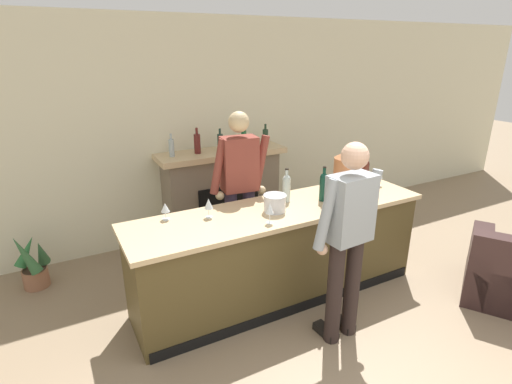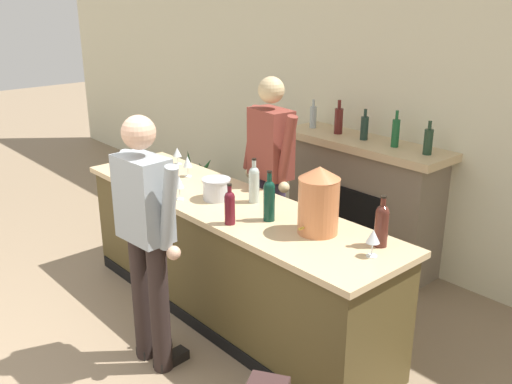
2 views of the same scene
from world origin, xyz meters
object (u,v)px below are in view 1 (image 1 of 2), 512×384
Objects in this scene: fireplace_stone at (222,193)px; wine_bottle_burgundy_dark at (328,198)px; wine_glass_mid_counter at (165,208)px; wine_glass_front_left at (209,204)px; person_customer at (347,237)px; wine_bottle_rose_blush at (286,187)px; person_bartender at (240,188)px; wine_glass_back_row at (270,209)px; potted_plant_corner at (33,265)px; wine_bottle_merlot_tall at (365,170)px; copper_dispenser at (346,171)px; wine_glass_front_right at (379,175)px; wine_bottle_riesling_slim at (324,185)px; ice_bucket_steel at (275,203)px.

fireplace_stone reaches higher than wine_bottle_burgundy_dark.
wine_glass_mid_counter is 0.87× the size of wine_glass_front_left.
wine_bottle_rose_blush is at bearing 90.12° from person_customer.
wine_glass_back_row is at bearing -97.78° from person_bartender.
person_bartender is at bearing -20.27° from potted_plant_corner.
wine_bottle_merlot_tall is at bearing -48.61° from fireplace_stone.
wine_glass_front_right is at bearing -2.61° from copper_dispenser.
wine_glass_mid_counter is (-1.18, 1.04, 0.10)m from person_customer.
wine_glass_mid_counter is at bearing 138.59° from person_customer.
wine_bottle_riesling_slim is 1.05× the size of wine_bottle_rose_blush.
wine_glass_front_right is (1.14, -0.08, -0.03)m from wine_bottle_rose_blush.
person_customer reaches higher than wine_bottle_burgundy_dark.
wine_glass_back_row is at bearing -129.88° from ice_bucket_steel.
person_bartender reaches higher than wine_bottle_merlot_tall.
wine_bottle_riesling_slim is 0.77m from wine_glass_back_row.
wine_glass_mid_counter is at bearing -42.73° from potted_plant_corner.
person_bartender is at bearing 19.66° from wine_glass_mid_counter.
fireplace_stone reaches higher than wine_bottle_merlot_tall.
wine_glass_front_left is (-1.02, 0.38, -0.00)m from wine_bottle_burgundy_dark.
wine_glass_front_right is (1.23, -1.48, 0.48)m from fireplace_stone.
wine_glass_mid_counter is at bearing 178.83° from wine_bottle_merlot_tall.
person_bartender is 0.54m from wine_bottle_rose_blush.
wine_glass_front_left is (-1.51, 0.05, -0.10)m from copper_dispenser.
person_customer reaches higher than ice_bucket_steel.
wine_glass_front_left is at bearing -38.55° from potted_plant_corner.
fireplace_stone is 1.74m from wine_glass_mid_counter.
copper_dispenser reaches higher than wine_bottle_riesling_slim.
wine_bottle_riesling_slim is (2.65, -1.34, 0.84)m from potted_plant_corner.
wine_bottle_burgundy_dark is 1.58× the size of wine_glass_front_left.
wine_glass_mid_counter is 2.32m from wine_glass_front_right.
wine_bottle_rose_blush is (2.32, -1.18, 0.84)m from potted_plant_corner.
wine_bottle_riesling_slim is 1.16m from wine_glass_front_left.
wine_bottle_riesling_slim is at bearing -26.78° from potted_plant_corner.
person_customer is at bearing -52.68° from wine_glass_back_row.
wine_bottle_riesling_slim is (-0.36, -0.10, -0.07)m from copper_dispenser.
wine_glass_front_left is at bearing 159.66° from wine_bottle_burgundy_dark.
wine_glass_back_row is at bearing 127.32° from person_customer.
wine_glass_front_left is at bearing -179.01° from wine_bottle_rose_blush.
ice_bucket_steel is at bearing -176.32° from wine_glass_front_right.
wine_glass_back_row is at bearing -163.76° from copper_dispenser.
wine_bottle_riesling_slim is at bearing -162.90° from wine_bottle_merlot_tall.
wine_bottle_rose_blush is at bearing -27.00° from potted_plant_corner.
potted_plant_corner is 2.61m from ice_bucket_steel.
fireplace_stone is 1.64m from ice_bucket_steel.
wine_glass_back_row is at bearing -163.02° from wine_bottle_merlot_tall.
potted_plant_corner is at bearing 147.11° from ice_bucket_steel.
wine_glass_front_right is (1.37, 0.09, 0.04)m from ice_bucket_steel.
potted_plant_corner is 2.28m from person_bartender.
person_bartender is 5.36× the size of wine_bottle_rose_blush.
person_customer is 8.08× the size of ice_bucket_steel.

